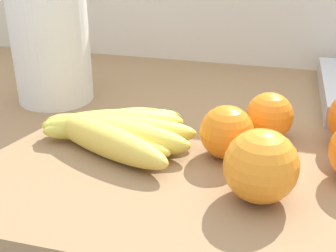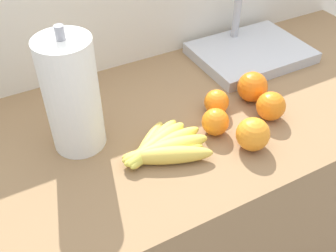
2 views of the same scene
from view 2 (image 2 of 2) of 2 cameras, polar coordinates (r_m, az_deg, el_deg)
counter at (r=1.37m, az=0.94°, el=-14.01°), size 1.66×0.62×0.92m
wall_back at (r=1.44m, az=-5.55°, el=0.20°), size 2.06×0.06×1.30m
banana_bunch at (r=0.92m, az=-0.98°, el=-3.18°), size 0.22×0.19×0.04m
orange_back_right at (r=1.04m, az=14.63°, el=2.80°), size 0.08×0.08×0.08m
orange_center at (r=0.94m, az=12.15°, el=-1.16°), size 0.08×0.08×0.08m
orange_front at (r=1.10m, az=12.08°, el=5.55°), size 0.08×0.08×0.08m
orange_right at (r=1.04m, az=7.02°, el=3.48°), size 0.07×0.07×0.07m
orange_back_left at (r=0.97m, az=6.86°, el=0.60°), size 0.07×0.07×0.07m
paper_towel_roll at (r=0.90m, az=-13.69°, el=4.27°), size 0.12×0.12×0.31m
sink_basin at (r=1.30m, az=11.77°, el=10.46°), size 0.35×0.26×0.19m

